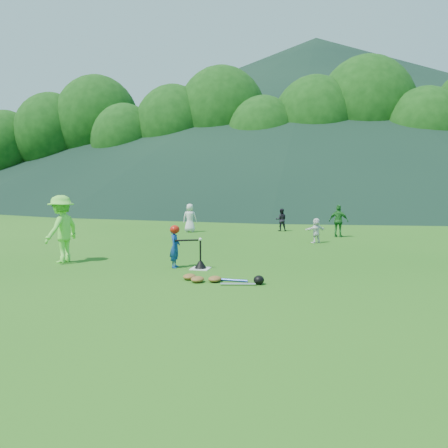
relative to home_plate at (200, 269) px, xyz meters
name	(u,v)px	position (x,y,z in m)	size (l,w,h in m)	color
ground	(200,269)	(0.00, 0.00, -0.01)	(120.00, 120.00, 0.00)	#215914
home_plate	(200,269)	(0.00, 0.00, 0.00)	(0.45, 0.45, 0.02)	silver
baseball	(200,239)	(0.00, 0.00, 0.73)	(0.08, 0.08, 0.08)	white
batter_child	(175,247)	(-0.67, 0.03, 0.51)	(0.38, 0.25, 1.04)	navy
adult_coach	(62,229)	(-3.86, 0.05, 0.89)	(1.16, 0.67, 1.80)	#6CE643
fielder_a	(190,218)	(-2.90, 8.17, 0.62)	(0.61, 0.40, 1.26)	silver
fielder_b	(281,220)	(0.98, 9.55, 0.50)	(0.50, 0.39, 1.02)	black
fielder_c	(339,221)	(3.46, 7.74, 0.63)	(0.75, 0.31, 1.29)	#206D26
fielder_d	(316,231)	(2.63, 5.69, 0.44)	(0.83, 0.26, 0.89)	white
batting_tee	(200,264)	(0.00, 0.00, 0.12)	(0.30, 0.30, 0.68)	black
batter_gear	(176,230)	(-0.65, 0.03, 0.93)	(0.73, 0.26, 0.40)	#AF180B
equipment_pile	(215,279)	(0.71, -1.33, 0.06)	(1.80, 0.59, 0.19)	olive
outfield_fence	(292,201)	(0.00, 28.00, 0.69)	(70.07, 0.08, 1.33)	gray
tree_line	(300,123)	(0.20, 33.83, 8.20)	(70.04, 11.40, 14.82)	#382314
distant_hills	(277,123)	(-7.63, 81.81, 14.97)	(155.00, 140.00, 32.00)	black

